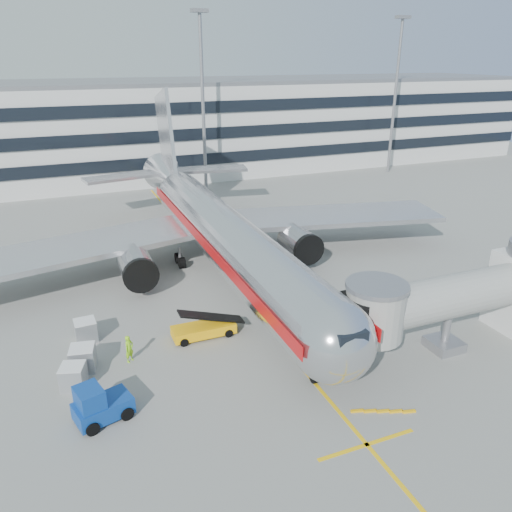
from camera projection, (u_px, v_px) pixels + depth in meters
name	position (u px, v px, depth m)	size (l,w,h in m)	color
ground	(265.00, 324.00, 38.92)	(180.00, 180.00, 0.00)	gray
lead_in_line	(224.00, 276.00, 47.50)	(0.25, 70.00, 0.01)	yellow
stop_bar	(367.00, 445.00, 26.90)	(6.00, 0.25, 0.01)	yellow
main_jet	(217.00, 228.00, 47.40)	(50.95, 48.70, 16.06)	silver
jet_bridge	(470.00, 296.00, 34.87)	(17.80, 4.50, 7.00)	silver
terminal	(133.00, 128.00, 85.74)	(150.00, 24.25, 15.60)	silver
light_mast_centre	(202.00, 90.00, 72.21)	(2.40, 1.20, 25.45)	gray
light_mast_east	(396.00, 85.00, 84.12)	(2.40, 1.20, 25.45)	gray
belt_loader	(204.00, 329.00, 37.02)	(4.91, 1.79, 2.35)	#FFB30A
baggage_tug	(99.00, 405.00, 28.34)	(3.53, 2.72, 2.37)	navy
cargo_container_left	(83.00, 358.00, 33.09)	(1.85, 1.85, 1.67)	#ADAFB4
cargo_container_right	(86.00, 330.00, 36.52)	(1.57, 1.57, 1.59)	#ADAFB4
cargo_container_front	(73.00, 376.00, 31.32)	(1.83, 1.83, 1.55)	#ADAFB4
ramp_worker	(129.00, 349.00, 33.90)	(0.71, 0.47, 1.95)	#98EA18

